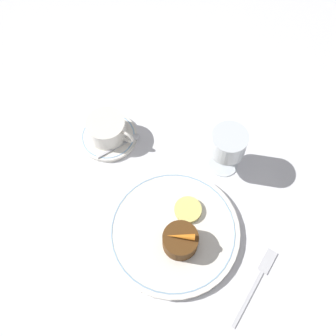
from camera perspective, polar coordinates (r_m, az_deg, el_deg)
The scene contains 10 objects.
ground_plane at distance 0.83m, azimuth 1.27°, elevation -8.36°, with size 3.00×3.00×0.00m, color white.
dinner_plate at distance 0.81m, azimuth 1.00°, elevation -9.26°, with size 0.27×0.27×0.01m.
saucer at distance 0.92m, azimuth -8.63°, elevation 4.56°, with size 0.13×0.13×0.01m.
coffee_cup at distance 0.90m, azimuth -8.89°, elevation 5.69°, with size 0.11×0.09×0.05m.
spoon at distance 0.90m, azimuth -6.47°, elevation 3.59°, with size 0.06×0.10×0.00m.
wine_glass at distance 0.82m, azimuth 8.71°, elevation 3.29°, with size 0.08×0.08×0.12m.
fork at distance 0.81m, azimuth 12.98°, elevation -15.33°, with size 0.03×0.17×0.01m.
dessert_cake at distance 0.78m, azimuth 1.80°, elevation -10.50°, with size 0.07×0.07×0.04m.
carrot_garnish at distance 0.75m, azimuth 1.86°, elevation -9.89°, with size 0.05×0.03×0.01m.
pineapple_slice at distance 0.82m, azimuth 2.91°, elevation -6.06°, with size 0.06×0.06×0.01m.
Camera 1 is at (0.10, -0.25, 0.78)m, focal length 42.00 mm.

